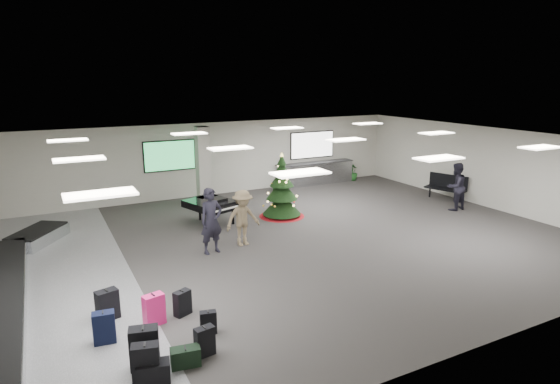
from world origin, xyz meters
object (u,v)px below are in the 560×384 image
potted_plant_left (276,184)px  potted_plant_right (353,172)px  pink_suitcase (154,310)px  traveler_b (243,218)px  traveler_bench (456,187)px  baggage_carousel (10,285)px  bench (447,186)px  traveler_a (211,221)px  service_counter (315,173)px  christmas_tree (282,195)px  grand_piano (211,205)px

potted_plant_left → potted_plant_right: (4.52, 0.30, 0.07)m
pink_suitcase → traveler_b: size_ratio=0.39×
traveler_bench → potted_plant_right: (-0.31, 6.30, -0.51)m
baggage_carousel → bench: bearing=5.6°
bench → potted_plant_right: bench is taller
bench → traveler_a: 11.11m
pink_suitcase → traveler_b: bearing=31.5°
traveler_a → potted_plant_right: bearing=21.8°
service_counter → potted_plant_right: size_ratio=4.68×
service_counter → traveler_b: (-6.50, -6.27, 0.34)m
christmas_tree → traveler_b: 3.34m
pink_suitcase → grand_piano: bearing=47.1°
traveler_a → potted_plant_right: 11.60m
bench → potted_plant_right: bearing=85.6°
traveler_a → traveler_bench: traveler_a is taller
baggage_carousel → potted_plant_left: potted_plant_left is taller
grand_piano → traveler_bench: size_ratio=1.11×
baggage_carousel → pink_suitcase: (2.76, -3.13, 0.13)m
grand_piano → bench: bench is taller
baggage_carousel → potted_plant_right: (15.00, 6.58, 0.22)m
potted_plant_right → traveler_a: bearing=-147.1°
grand_piano → traveler_a: 2.85m
christmas_tree → grand_piano: size_ratio=1.17×
traveler_bench → grand_piano: bearing=-21.2°
bench → traveler_b: size_ratio=1.01×
baggage_carousel → bench: 16.38m
pink_suitcase → potted_plant_right: bearing=24.8°
pink_suitcase → traveler_a: size_ratio=0.35×
traveler_a → potted_plant_left: traveler_a is taller
bench → potted_plant_right: 5.16m
pink_suitcase → grand_piano: grand_piano is taller
bench → traveler_a: bearing=167.7°
potted_plant_right → traveler_bench: bearing=-87.2°
baggage_carousel → potted_plant_right: bearing=23.7°
traveler_b → potted_plant_right: bearing=29.8°
baggage_carousel → traveler_a: 5.33m
service_counter → pink_suitcase: size_ratio=5.83×
grand_piano → bench: bearing=-25.9°
bench → service_counter: bearing=104.9°
traveler_b → traveler_bench: traveler_bench is taller
pink_suitcase → traveler_bench: bearing=1.6°
christmas_tree → potted_plant_right: 7.29m
baggage_carousel → grand_piano: grand_piano is taller
service_counter → grand_piano: bearing=-150.6°
grand_piano → traveler_a: (-0.92, -2.69, 0.27)m
pink_suitcase → potted_plant_right: potted_plant_right is taller
grand_piano → potted_plant_right: size_ratio=2.41×
baggage_carousel → traveler_b: size_ratio=5.50×
baggage_carousel → traveler_bench: (15.31, 0.28, 0.73)m
service_counter → traveler_a: (-7.57, -6.45, 0.44)m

